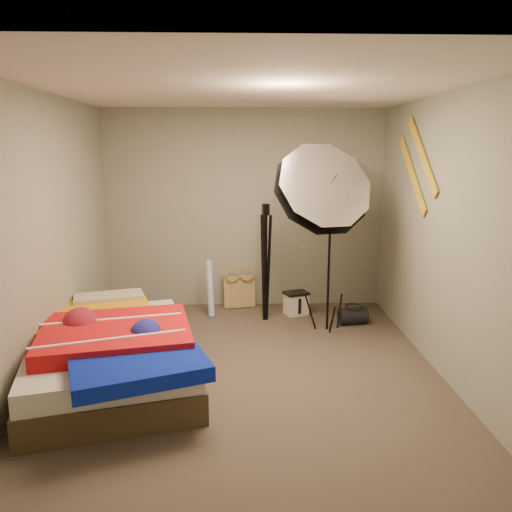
{
  "coord_description": "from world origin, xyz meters",
  "views": [
    {
      "loc": [
        -0.06,
        -4.32,
        2.01
      ],
      "look_at": [
        0.1,
        0.6,
        0.95
      ],
      "focal_mm": 35.0,
      "sensor_mm": 36.0,
      "label": 1
    }
  ],
  "objects_px": {
    "camera_case": "(296,304)",
    "bed": "(112,351)",
    "photo_umbrella": "(321,192)",
    "wrapping_roll": "(210,288)",
    "camera_tripod": "(265,254)",
    "tote_bag": "(239,291)",
    "duffel_bag": "(353,316)"
  },
  "relations": [
    {
      "from": "camera_case",
      "to": "bed",
      "type": "xyz_separation_m",
      "value": [
        -1.81,
        -1.77,
        0.15
      ]
    },
    {
      "from": "bed",
      "to": "photo_umbrella",
      "type": "bearing_deg",
      "value": 28.85
    },
    {
      "from": "wrapping_roll",
      "to": "photo_umbrella",
      "type": "relative_size",
      "value": 0.31
    },
    {
      "from": "photo_umbrella",
      "to": "camera_tripod",
      "type": "distance_m",
      "value": 1.08
    },
    {
      "from": "tote_bag",
      "to": "wrapping_roll",
      "type": "xyz_separation_m",
      "value": [
        -0.35,
        -0.34,
        0.14
      ]
    },
    {
      "from": "wrapping_roll",
      "to": "duffel_bag",
      "type": "relative_size",
      "value": 2.12
    },
    {
      "from": "camera_case",
      "to": "camera_tripod",
      "type": "bearing_deg",
      "value": -176.97
    },
    {
      "from": "duffel_bag",
      "to": "photo_umbrella",
      "type": "relative_size",
      "value": 0.15
    },
    {
      "from": "tote_bag",
      "to": "bed",
      "type": "xyz_separation_m",
      "value": [
        -1.1,
        -2.11,
        0.08
      ]
    },
    {
      "from": "duffel_bag",
      "to": "camera_tripod",
      "type": "xyz_separation_m",
      "value": [
        -1.02,
        0.19,
        0.7
      ]
    },
    {
      "from": "duffel_bag",
      "to": "camera_tripod",
      "type": "distance_m",
      "value": 1.25
    },
    {
      "from": "photo_umbrella",
      "to": "camera_tripod",
      "type": "height_order",
      "value": "photo_umbrella"
    },
    {
      "from": "wrapping_roll",
      "to": "bed",
      "type": "distance_m",
      "value": 1.93
    },
    {
      "from": "tote_bag",
      "to": "photo_umbrella",
      "type": "distance_m",
      "value": 1.92
    },
    {
      "from": "wrapping_roll",
      "to": "duffel_bag",
      "type": "height_order",
      "value": "wrapping_roll"
    },
    {
      "from": "tote_bag",
      "to": "photo_umbrella",
      "type": "bearing_deg",
      "value": -61.83
    },
    {
      "from": "camera_tripod",
      "to": "camera_case",
      "type": "bearing_deg",
      "value": 24.31
    },
    {
      "from": "tote_bag",
      "to": "bed",
      "type": "distance_m",
      "value": 2.39
    },
    {
      "from": "duffel_bag",
      "to": "photo_umbrella",
      "type": "height_order",
      "value": "photo_umbrella"
    },
    {
      "from": "camera_tripod",
      "to": "photo_umbrella",
      "type": "bearing_deg",
      "value": -43.4
    },
    {
      "from": "wrapping_roll",
      "to": "photo_umbrella",
      "type": "height_order",
      "value": "photo_umbrella"
    },
    {
      "from": "camera_case",
      "to": "bed",
      "type": "bearing_deg",
      "value": -156.87
    },
    {
      "from": "camera_case",
      "to": "bed",
      "type": "relative_size",
      "value": 0.12
    },
    {
      "from": "photo_umbrella",
      "to": "camera_case",
      "type": "bearing_deg",
      "value": 102.66
    },
    {
      "from": "camera_case",
      "to": "camera_tripod",
      "type": "xyz_separation_m",
      "value": [
        -0.39,
        -0.18,
        0.67
      ]
    },
    {
      "from": "tote_bag",
      "to": "duffel_bag",
      "type": "height_order",
      "value": "tote_bag"
    },
    {
      "from": "camera_case",
      "to": "tote_bag",
      "type": "bearing_deg",
      "value": 133.0
    },
    {
      "from": "bed",
      "to": "wrapping_roll",
      "type": "bearing_deg",
      "value": 67.0
    },
    {
      "from": "photo_umbrella",
      "to": "bed",
      "type": "bearing_deg",
      "value": -151.15
    },
    {
      "from": "wrapping_roll",
      "to": "camera_tripod",
      "type": "relative_size",
      "value": 0.49
    },
    {
      "from": "photo_umbrella",
      "to": "wrapping_roll",
      "type": "bearing_deg",
      "value": 150.14
    },
    {
      "from": "camera_case",
      "to": "photo_umbrella",
      "type": "distance_m",
      "value": 1.6
    }
  ]
}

